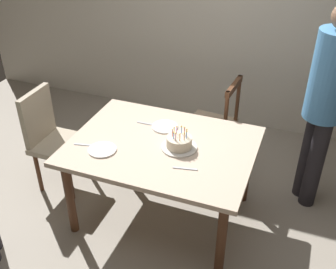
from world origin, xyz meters
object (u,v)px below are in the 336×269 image
dining_table (162,153)px  chair_upholstered (51,135)px  plate_far_side (165,127)px  person_guest (326,100)px  chair_spindle_back (213,126)px  plate_near_celebrant (102,150)px  birthday_cake (179,143)px

dining_table → chair_upholstered: bearing=177.0°
plate_far_side → person_guest: (1.21, 0.42, 0.27)m
plate_far_side → chair_spindle_back: size_ratio=0.23×
chair_upholstered → chair_spindle_back: bearing=31.5°
dining_table → plate_near_celebrant: size_ratio=6.55×
plate_near_celebrant → chair_spindle_back: size_ratio=0.23×
birthday_cake → plate_far_side: size_ratio=1.27×
plate_far_side → person_guest: size_ratio=0.12×
chair_upholstered → dining_table: bearing=-3.0°
plate_far_side → person_guest: 1.31m
plate_near_celebrant → chair_spindle_back: (0.59, 1.10, -0.29)m
plate_near_celebrant → plate_far_side: bearing=56.3°
plate_far_side → chair_upholstered: size_ratio=0.23×
chair_spindle_back → dining_table: bearing=-102.7°
birthday_cake → plate_far_side: bearing=131.8°
plate_far_side → chair_upholstered: 1.07m
plate_far_side → chair_spindle_back: bearing=66.6°
dining_table → person_guest: (1.13, 0.67, 0.37)m
plate_far_side → chair_upholstered: bearing=-169.9°
plate_near_celebrant → plate_far_side: (0.32, 0.49, 0.00)m
chair_spindle_back → plate_near_celebrant: bearing=-118.2°
birthday_cake → person_guest: (0.99, 0.66, 0.23)m
birthday_cake → plate_far_side: birthday_cake is taller
plate_near_celebrant → chair_upholstered: bearing=157.1°
dining_table → chair_upholstered: 1.12m
dining_table → person_guest: bearing=30.4°
chair_spindle_back → chair_upholstered: same height
plate_near_celebrant → plate_far_side: same height
birthday_cake → plate_near_celebrant: birthday_cake is taller
plate_near_celebrant → person_guest: person_guest is taller
dining_table → birthday_cake: (0.14, 0.00, 0.13)m
chair_spindle_back → person_guest: person_guest is taller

